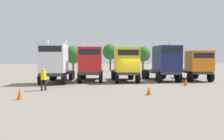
% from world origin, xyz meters
% --- Properties ---
extents(ground, '(200.00, 200.00, 0.00)m').
position_xyz_m(ground, '(0.00, 0.00, 0.00)').
color(ground, slate).
extents(semi_truck_white, '(3.24, 6.53, 4.54)m').
position_xyz_m(semi_truck_white, '(-7.66, 1.66, 2.06)').
color(semi_truck_white, '#333338').
rests_on(semi_truck_white, ground).
extents(semi_truck_red, '(3.21, 6.43, 4.33)m').
position_xyz_m(semi_truck_red, '(-4.01, 2.69, 1.96)').
color(semi_truck_red, '#333338').
rests_on(semi_truck_red, ground).
extents(semi_truck_yellow, '(2.96, 6.18, 4.25)m').
position_xyz_m(semi_truck_yellow, '(-0.29, 1.80, 1.93)').
color(semi_truck_yellow, '#333338').
rests_on(semi_truck_yellow, ground).
extents(semi_truck_navy, '(2.56, 6.31, 4.51)m').
position_xyz_m(semi_truck_navy, '(4.14, 1.78, 2.05)').
color(semi_truck_navy, '#333338').
rests_on(semi_truck_navy, ground).
extents(semi_truck_orange, '(3.54, 6.59, 4.00)m').
position_xyz_m(semi_truck_orange, '(8.00, 1.82, 1.78)').
color(semi_truck_orange, '#333338').
rests_on(semi_truck_orange, ground).
extents(visitor_in_hivis, '(0.50, 0.50, 1.74)m').
position_xyz_m(visitor_in_hivis, '(-7.93, -3.10, 1.01)').
color(visitor_in_hivis, black).
rests_on(visitor_in_hivis, ground).
extents(traffic_cone_near, '(0.36, 0.36, 0.59)m').
position_xyz_m(traffic_cone_near, '(-0.45, -6.17, 0.29)').
color(traffic_cone_near, '#F2590C').
rests_on(traffic_cone_near, ground).
extents(traffic_cone_mid, '(0.36, 0.36, 0.71)m').
position_xyz_m(traffic_cone_mid, '(-8.66, -6.48, 0.36)').
color(traffic_cone_mid, '#F2590C').
rests_on(traffic_cone_mid, ground).
extents(traffic_cone_far, '(0.36, 0.36, 0.75)m').
position_xyz_m(traffic_cone_far, '(4.64, -1.94, 0.37)').
color(traffic_cone_far, '#F2590C').
rests_on(traffic_cone_far, ground).
extents(oak_far_left, '(3.41, 3.41, 5.17)m').
position_xyz_m(oak_far_left, '(-6.71, 19.38, 3.45)').
color(oak_far_left, '#4C3823').
rests_on(oak_far_left, ground).
extents(oak_far_centre, '(3.39, 3.39, 5.87)m').
position_xyz_m(oak_far_centre, '(1.05, 22.86, 4.15)').
color(oak_far_centre, '#4C3823').
rests_on(oak_far_centre, ground).
extents(oak_far_right, '(3.35, 3.35, 5.40)m').
position_xyz_m(oak_far_right, '(8.38, 22.70, 3.70)').
color(oak_far_right, '#4C3823').
rests_on(oak_far_right, ground).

